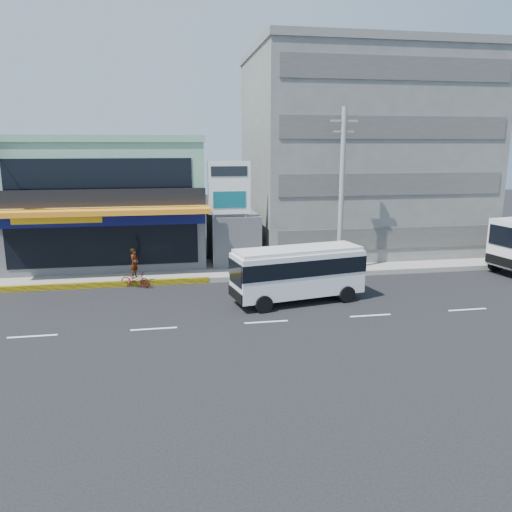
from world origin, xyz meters
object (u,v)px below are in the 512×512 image
at_px(shop_building, 111,203).
at_px(concrete_building, 359,156).
at_px(satellite_dish, 234,212).
at_px(minibus, 298,270).
at_px(sedan, 309,281).
at_px(utility_pole_near, 342,191).
at_px(motorcycle_rider, 135,275).
at_px(billboard, 229,194).

bearing_deg(shop_building, concrete_building, 3.35).
bearing_deg(satellite_dish, minibus, -75.28).
bearing_deg(satellite_dish, sedan, -68.05).
bearing_deg(minibus, concrete_building, 57.44).
bearing_deg(utility_pole_near, sedan, -127.97).
relative_size(satellite_dish, utility_pole_near, 0.15).
distance_m(shop_building, sedan, 15.47).
bearing_deg(shop_building, motorcycle_rider, -75.58).
distance_m(billboard, utility_pole_near, 6.75).
xyz_separation_m(satellite_dish, motorcycle_rider, (-6.16, -4.20, -2.84)).
relative_size(satellite_dish, billboard, 0.22).
distance_m(minibus, sedan, 1.46).
distance_m(shop_building, utility_pole_near, 15.50).
bearing_deg(shop_building, sedan, -43.36).
xyz_separation_m(utility_pole_near, minibus, (-3.83, -4.66, -3.48)).
bearing_deg(motorcycle_rider, sedan, -19.50).
relative_size(billboard, minibus, 0.99).
relative_size(minibus, motorcycle_rider, 3.11).
xyz_separation_m(billboard, sedan, (3.50, -5.64, -4.14)).
height_order(satellite_dish, billboard, billboard).
bearing_deg(billboard, sedan, -58.20).
bearing_deg(concrete_building, satellite_dish, -158.20).
bearing_deg(sedan, billboard, 33.41).
bearing_deg(billboard, minibus, -67.55).
height_order(shop_building, sedan, shop_building).
bearing_deg(motorcycle_rider, shop_building, 104.42).
bearing_deg(minibus, sedan, 44.63).
xyz_separation_m(minibus, sedan, (0.83, 0.82, -0.88)).
xyz_separation_m(shop_building, concrete_building, (18.00, 1.05, 3.00)).
height_order(shop_building, concrete_building, concrete_building).
bearing_deg(concrete_building, sedan, -121.45).
relative_size(concrete_building, utility_pole_near, 1.60).
relative_size(shop_building, concrete_building, 0.77).
bearing_deg(concrete_building, motorcycle_rider, -153.10).
height_order(concrete_building, satellite_dish, concrete_building).
distance_m(utility_pole_near, sedan, 6.54).
height_order(shop_building, billboard, shop_building).
bearing_deg(minibus, satellite_dish, 104.72).
xyz_separation_m(billboard, motorcycle_rider, (-5.66, -2.40, -4.19)).
distance_m(shop_building, concrete_building, 18.28).
height_order(shop_building, motorcycle_rider, shop_building).
relative_size(concrete_building, satellite_dish, 10.67).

